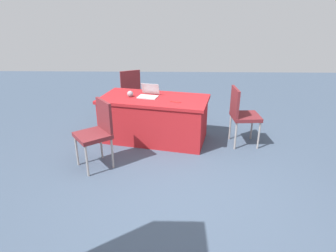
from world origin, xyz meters
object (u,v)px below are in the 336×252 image
(laptop_silver, at_px, (149,94))
(yarn_ball, at_px, (130,94))
(table_foreground, at_px, (154,119))
(chair_aisle, at_px, (129,89))
(scissors_red, at_px, (175,102))
(chair_tucked_left, at_px, (242,112))
(chair_by_pillar, at_px, (97,130))

(laptop_silver, xyz_separation_m, yarn_ball, (0.31, 0.02, 0.01))
(yarn_ball, bearing_deg, table_foreground, 174.02)
(chair_aisle, relative_size, scissors_red, 5.31)
(chair_tucked_left, bearing_deg, laptop_silver, -102.11)
(table_foreground, xyz_separation_m, yarn_ball, (0.40, -0.04, 0.43))
(scissors_red, bearing_deg, chair_tucked_left, 27.74)
(chair_aisle, bearing_deg, chair_by_pillar, -119.12)
(laptop_silver, height_order, yarn_ball, laptop_silver)
(chair_tucked_left, height_order, scissors_red, chair_tucked_left)
(chair_aisle, relative_size, chair_by_pillar, 0.98)
(yarn_ball, distance_m, scissors_red, 0.80)
(table_foreground, relative_size, chair_by_pillar, 2.00)
(chair_tucked_left, relative_size, chair_by_pillar, 1.00)
(laptop_silver, relative_size, scissors_red, 2.12)
(chair_aisle, distance_m, yarn_ball, 1.31)
(table_foreground, distance_m, chair_tucked_left, 1.47)
(chair_aisle, distance_m, chair_by_pillar, 2.25)
(chair_aisle, height_order, chair_by_pillar, chair_by_pillar)
(table_foreground, distance_m, chair_by_pillar, 1.21)
(chair_by_pillar, distance_m, laptop_silver, 1.21)
(table_foreground, relative_size, chair_aisle, 2.03)
(table_foreground, bearing_deg, yarn_ball, -5.98)
(chair_by_pillar, height_order, laptop_silver, chair_by_pillar)
(chair_tucked_left, bearing_deg, chair_by_pillar, -74.24)
(laptop_silver, xyz_separation_m, scissors_red, (-0.45, 0.29, -0.04))
(chair_tucked_left, distance_m, chair_by_pillar, 2.32)
(yarn_ball, bearing_deg, chair_by_pillar, 70.86)
(chair_by_pillar, bearing_deg, chair_tucked_left, -108.48)
(chair_by_pillar, xyz_separation_m, yarn_ball, (-0.34, -0.98, 0.24))
(scissors_red, bearing_deg, chair_aisle, 147.50)
(table_foreground, bearing_deg, scissors_red, 147.24)
(chair_by_pillar, bearing_deg, chair_aisle, -40.79)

